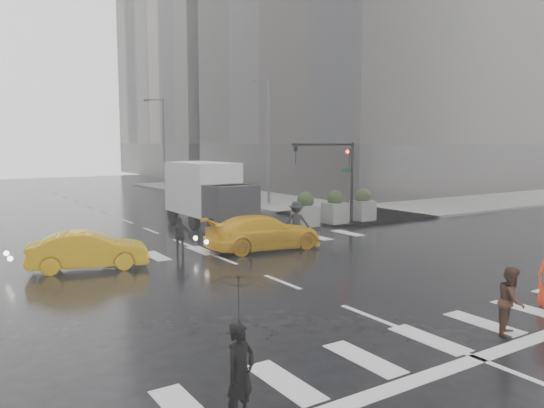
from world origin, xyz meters
TOP-DOWN VIEW (x-y plane):
  - ground at (0.00, 0.00)m, footprint 120.00×120.00m
  - sidewalk_ne at (19.50, 17.50)m, footprint 35.00×35.00m
  - building_ne_far at (29.00, 56.00)m, footprint 26.05×26.05m
  - road_markings at (0.00, 0.00)m, footprint 18.00×48.00m
  - traffic_signal_pole at (9.01, 8.01)m, footprint 4.45×0.42m
  - street_lamp_near at (10.87, 18.00)m, footprint 2.15×0.22m
  - street_lamp_far at (10.87, 38.00)m, footprint 2.15×0.22m
  - planter_west at (7.00, 8.20)m, footprint 1.10×1.10m
  - planter_mid at (9.00, 8.20)m, footprint 1.10×1.10m
  - planter_east at (11.00, 8.20)m, footprint 1.10×1.10m
  - pedestrian_black at (-5.39, -6.80)m, footprint 1.23×1.24m
  - pedestrian_brown at (1.86, -6.80)m, footprint 0.97×0.89m
  - pedestrian_far_a at (-1.00, 5.88)m, footprint 1.02×0.81m
  - pedestrian_far_b at (4.39, 5.35)m, footprint 1.36×1.27m
  - taxi_mid at (-4.77, 5.23)m, footprint 4.33×2.42m
  - taxi_rear at (2.29, 4.78)m, footprint 4.60×2.42m
  - box_truck at (3.00, 11.30)m, footprint 2.43×6.47m

SIDE VIEW (x-z plane):
  - ground at x=0.00m, z-range 0.00..0.00m
  - road_markings at x=0.00m, z-range 0.00..0.01m
  - sidewalk_ne at x=19.50m, z-range 0.00..0.15m
  - taxi_mid at x=-4.77m, z-range 0.00..1.35m
  - taxi_rear at x=2.29m, z-range 0.00..1.46m
  - pedestrian_far_a at x=-1.00m, z-range 0.00..1.51m
  - pedestrian_brown at x=1.86m, z-range 0.00..1.61m
  - pedestrian_far_b at x=4.39m, z-range 0.00..1.86m
  - planter_west at x=7.00m, z-range 0.08..1.88m
  - planter_mid at x=9.00m, z-range 0.08..1.88m
  - planter_east at x=11.00m, z-range 0.08..1.88m
  - pedestrian_black at x=-5.39m, z-range 0.40..2.83m
  - box_truck at x=3.00m, z-range 0.12..3.55m
  - traffic_signal_pole at x=9.01m, z-range 0.97..5.47m
  - street_lamp_near at x=10.87m, z-range 0.45..9.45m
  - street_lamp_far at x=10.87m, z-range 0.45..9.45m
  - building_ne_far at x=29.00m, z-range -1.73..34.27m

